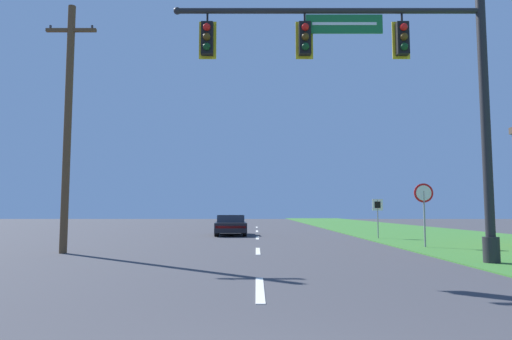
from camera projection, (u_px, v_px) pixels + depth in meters
grass_verge_right at (403, 231)px, 32.43m from camera, size 10.00×110.00×0.04m
road_center_line at (256, 238)px, 24.44m from camera, size 0.16×34.80×0.01m
signal_mast at (398, 84)px, 12.94m from camera, size 9.07×0.47×8.04m
car_ahead at (229, 225)px, 27.44m from camera, size 2.08×4.62×1.19m
stop_sign at (423, 201)px, 18.07m from camera, size 0.76×0.07×2.50m
route_sign_post at (376, 209)px, 23.80m from camera, size 0.55×0.06×2.03m
utility_pole_near at (66, 122)px, 16.05m from camera, size 1.80×0.26×8.83m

